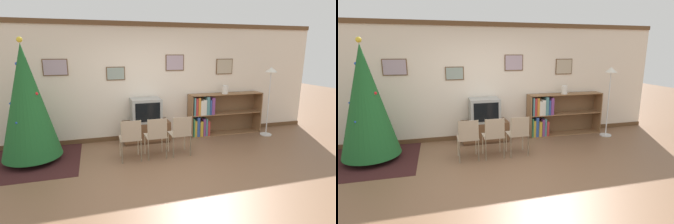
% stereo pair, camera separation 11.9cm
% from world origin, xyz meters
% --- Properties ---
extents(ground_plane, '(24.00, 24.00, 0.00)m').
position_xyz_m(ground_plane, '(0.00, 0.00, 0.00)').
color(ground_plane, brown).
extents(wall_back, '(8.92, 0.11, 2.70)m').
position_xyz_m(wall_back, '(0.00, 2.20, 1.35)').
color(wall_back, silver).
rests_on(wall_back, ground_plane).
extents(area_rug, '(1.70, 1.83, 0.01)m').
position_xyz_m(area_rug, '(-2.33, 1.37, 0.00)').
color(area_rug, '#381919').
rests_on(area_rug, ground_plane).
extents(christmas_tree, '(1.06, 1.06, 2.30)m').
position_xyz_m(christmas_tree, '(-2.33, 1.37, 1.15)').
color(christmas_tree, maroon).
rests_on(christmas_tree, area_rug).
extents(tv_console, '(1.07, 0.48, 0.48)m').
position_xyz_m(tv_console, '(-0.03, 1.89, 0.24)').
color(tv_console, '#4C311E').
rests_on(tv_console, ground_plane).
extents(television, '(0.68, 0.47, 0.54)m').
position_xyz_m(television, '(-0.03, 1.89, 0.75)').
color(television, '#9E9E99').
rests_on(television, tv_console).
extents(folding_chair_left, '(0.40, 0.40, 0.82)m').
position_xyz_m(folding_chair_left, '(-0.53, 0.87, 0.47)').
color(folding_chair_left, tan).
rests_on(folding_chair_left, ground_plane).
extents(folding_chair_center, '(0.40, 0.40, 0.82)m').
position_xyz_m(folding_chair_center, '(-0.03, 0.87, 0.47)').
color(folding_chair_center, tan).
rests_on(folding_chair_center, ground_plane).
extents(folding_chair_right, '(0.40, 0.40, 0.82)m').
position_xyz_m(folding_chair_right, '(0.47, 0.87, 0.47)').
color(folding_chair_right, tan).
rests_on(folding_chair_right, ground_plane).
extents(bookshelf, '(1.90, 0.36, 1.03)m').
position_xyz_m(bookshelf, '(1.65, 1.96, 0.52)').
color(bookshelf, olive).
rests_on(bookshelf, ground_plane).
extents(vase, '(0.15, 0.15, 0.21)m').
position_xyz_m(vase, '(1.96, 1.91, 1.14)').
color(vase, silver).
rests_on(vase, bookshelf).
extents(standing_lamp, '(0.28, 0.28, 1.69)m').
position_xyz_m(standing_lamp, '(2.96, 1.54, 1.30)').
color(standing_lamp, silver).
rests_on(standing_lamp, ground_plane).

